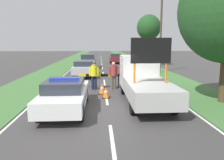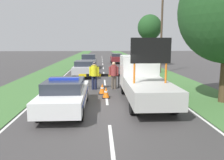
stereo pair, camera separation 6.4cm
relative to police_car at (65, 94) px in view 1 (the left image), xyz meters
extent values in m
plane|color=#3D3A3A|center=(1.92, 0.02, -0.73)|extent=(160.00, 160.00, 0.00)
cube|color=silver|center=(1.92, -3.22, -0.73)|extent=(0.12, 2.45, 0.01)
cube|color=silver|center=(1.92, 1.89, -0.73)|extent=(0.12, 2.45, 0.01)
cube|color=silver|center=(1.92, 6.99, -0.73)|extent=(0.12, 2.45, 0.01)
cube|color=silver|center=(1.92, 12.10, -0.73)|extent=(0.12, 2.45, 0.01)
cube|color=silver|center=(1.92, 17.20, -0.73)|extent=(0.12, 2.45, 0.01)
cube|color=silver|center=(1.92, 22.31, -0.73)|extent=(0.12, 2.45, 0.01)
cube|color=silver|center=(1.92, 27.41, -0.73)|extent=(0.12, 2.45, 0.01)
cube|color=silver|center=(1.92, 32.52, -0.73)|extent=(0.12, 2.45, 0.01)
cube|color=silver|center=(1.92, 37.62, -0.73)|extent=(0.12, 2.45, 0.01)
cube|color=silver|center=(1.92, 42.73, -0.73)|extent=(0.12, 2.45, 0.01)
cube|color=silver|center=(-1.82, 16.56, -0.73)|extent=(0.10, 62.42, 0.01)
cube|color=silver|center=(5.66, 16.56, -0.73)|extent=(0.10, 62.42, 0.01)
cube|color=#427038|center=(-3.61, 20.02, -0.72)|extent=(3.39, 120.00, 0.03)
cube|color=#427038|center=(7.45, 20.02, -0.72)|extent=(3.39, 120.00, 0.03)
cube|color=white|center=(0.00, 0.02, -0.10)|extent=(1.84, 4.77, 0.61)
cube|color=#282D38|center=(0.00, -0.12, 0.44)|extent=(1.62, 2.19, 0.46)
cylinder|color=black|center=(-0.80, 1.50, -0.40)|extent=(0.24, 0.66, 0.66)
cylinder|color=black|center=(0.80, 1.50, -0.40)|extent=(0.24, 0.66, 0.66)
cylinder|color=black|center=(-0.80, -1.46, -0.40)|extent=(0.24, 0.66, 0.66)
cylinder|color=black|center=(0.80, -1.46, -0.40)|extent=(0.24, 0.66, 0.66)
cube|color=#1E38C6|center=(0.00, -0.12, 0.72)|extent=(1.29, 0.24, 0.10)
cube|color=#193399|center=(0.00, 0.02, -0.06)|extent=(1.85, 3.91, 0.10)
cube|color=black|center=(0.00, 2.44, -0.16)|extent=(1.01, 0.08, 0.37)
cube|color=white|center=(3.84, 3.06, 0.63)|extent=(2.01, 2.08, 1.84)
cube|color=#232833|center=(3.84, 4.08, 0.96)|extent=(1.71, 0.04, 0.81)
cube|color=#B2B2AD|center=(3.84, 0.00, 0.09)|extent=(2.01, 4.02, 0.76)
cylinder|color=#D16619|center=(3.12, 0.00, 0.92)|extent=(0.09, 0.09, 0.90)
cylinder|color=#D16619|center=(4.56, 0.00, 0.92)|extent=(0.09, 0.09, 0.90)
cube|color=black|center=(3.84, 0.00, 1.93)|extent=(1.80, 0.12, 1.13)
cylinder|color=black|center=(2.95, 3.06, -0.29)|extent=(0.24, 0.88, 0.88)
cylinder|color=black|center=(4.72, 3.06, -0.29)|extent=(0.24, 0.88, 0.88)
cylinder|color=black|center=(2.95, -0.80, -0.29)|extent=(0.24, 0.88, 0.88)
cylinder|color=black|center=(4.72, -0.80, -0.29)|extent=(0.24, 0.88, 0.88)
cylinder|color=black|center=(0.43, 4.98, -0.35)|extent=(0.07, 0.07, 0.77)
cylinder|color=black|center=(2.84, 4.98, -0.35)|extent=(0.07, 0.07, 0.77)
cube|color=yellow|center=(0.38, 4.98, 0.13)|extent=(0.50, 0.08, 0.19)
cube|color=black|center=(0.88, 4.98, 0.13)|extent=(0.50, 0.08, 0.19)
cube|color=yellow|center=(1.38, 4.98, 0.13)|extent=(0.50, 0.08, 0.19)
cube|color=black|center=(1.88, 4.98, 0.13)|extent=(0.50, 0.08, 0.19)
cube|color=yellow|center=(2.39, 4.98, 0.13)|extent=(0.50, 0.08, 0.19)
cube|color=black|center=(2.89, 4.98, 0.13)|extent=(0.50, 0.08, 0.19)
cylinder|color=#191E38|center=(1.09, 4.43, -0.28)|extent=(0.17, 0.17, 0.89)
cylinder|color=#191E38|center=(1.28, 4.43, -0.28)|extent=(0.17, 0.17, 0.89)
cylinder|color=yellow|center=(1.19, 4.43, 0.50)|extent=(0.41, 0.41, 0.67)
cylinder|color=yellow|center=(0.93, 4.43, 0.46)|extent=(0.13, 0.13, 0.57)
cylinder|color=yellow|center=(1.44, 4.43, 0.46)|extent=(0.13, 0.13, 0.57)
sphere|color=beige|center=(1.19, 4.43, 0.95)|extent=(0.23, 0.23, 0.23)
cylinder|color=#141933|center=(1.19, 4.43, 1.01)|extent=(0.27, 0.27, 0.06)
cylinder|color=brown|center=(2.37, 4.48, -0.28)|extent=(0.17, 0.17, 0.90)
cylinder|color=brown|center=(2.55, 4.48, -0.28)|extent=(0.17, 0.17, 0.90)
cylinder|color=maroon|center=(2.46, 4.48, 0.50)|extent=(0.41, 0.41, 0.67)
cylinder|color=maroon|center=(2.20, 4.48, 0.47)|extent=(0.13, 0.13, 0.57)
cylinder|color=maroon|center=(2.71, 4.48, 0.47)|extent=(0.13, 0.13, 0.57)
sphere|color=tan|center=(2.46, 4.48, 0.95)|extent=(0.23, 0.23, 0.23)
cube|color=black|center=(1.70, 3.17, -0.72)|extent=(0.46, 0.46, 0.03)
cone|color=orange|center=(1.70, 3.17, -0.40)|extent=(0.39, 0.39, 0.60)
cylinder|color=white|center=(1.70, 3.17, -0.37)|extent=(0.22, 0.22, 0.08)
cube|color=black|center=(1.89, 2.15, -0.72)|extent=(0.44, 0.44, 0.03)
cone|color=orange|center=(1.89, 2.15, -0.41)|extent=(0.38, 0.38, 0.58)
cylinder|color=white|center=(1.89, 2.15, -0.38)|extent=(0.21, 0.21, 0.08)
cube|color=#B2B2B7|center=(0.15, 10.33, -0.04)|extent=(1.88, 4.33, 0.61)
cube|color=#282D38|center=(0.15, 10.20, 0.49)|extent=(1.66, 1.99, 0.44)
cylinder|color=black|center=(-0.68, 11.68, -0.34)|extent=(0.24, 0.78, 0.78)
cylinder|color=black|center=(0.97, 11.68, -0.34)|extent=(0.24, 0.78, 0.78)
cylinder|color=black|center=(-0.68, 8.99, -0.34)|extent=(0.24, 0.78, 0.78)
cylinder|color=black|center=(0.97, 8.99, -0.34)|extent=(0.24, 0.78, 0.78)
cube|color=slate|center=(0.16, 17.34, -0.01)|extent=(1.81, 3.94, 0.77)
cube|color=#282D38|center=(0.16, 17.22, 0.67)|extent=(1.59, 1.81, 0.58)
cylinder|color=black|center=(-0.63, 18.56, -0.39)|extent=(0.24, 0.68, 0.68)
cylinder|color=black|center=(0.94, 18.56, -0.39)|extent=(0.24, 0.68, 0.68)
cylinder|color=black|center=(-0.63, 16.12, -0.39)|extent=(0.24, 0.68, 0.68)
cylinder|color=black|center=(0.94, 16.12, -0.39)|extent=(0.24, 0.68, 0.68)
cube|color=maroon|center=(4.05, 23.84, -0.03)|extent=(1.72, 4.05, 0.68)
cube|color=#282D38|center=(4.05, 23.72, 0.52)|extent=(1.51, 1.86, 0.44)
cylinder|color=black|center=(3.31, 25.10, -0.37)|extent=(0.24, 0.72, 0.72)
cylinder|color=black|center=(4.80, 25.10, -0.37)|extent=(0.24, 0.72, 0.72)
cylinder|color=black|center=(3.31, 22.59, -0.37)|extent=(0.24, 0.72, 0.72)
cylinder|color=black|center=(4.80, 22.59, -0.37)|extent=(0.24, 0.72, 0.72)
cylinder|color=#4C3823|center=(7.82, 0.87, 0.63)|extent=(0.43, 0.43, 2.72)
cylinder|color=#4C3823|center=(8.03, 19.20, 1.22)|extent=(0.37, 0.37, 3.91)
ellipsoid|color=#1E471E|center=(8.03, 19.20, 4.34)|extent=(3.10, 3.10, 3.26)
cylinder|color=#473828|center=(7.72, 12.37, 3.52)|extent=(0.20, 0.20, 8.50)
camera|label=1|loc=(1.54, -9.65, 2.24)|focal=35.00mm
camera|label=2|loc=(1.61, -9.65, 2.24)|focal=35.00mm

